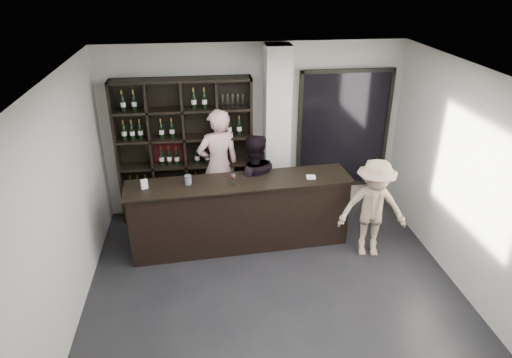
{
  "coord_description": "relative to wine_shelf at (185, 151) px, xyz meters",
  "views": [
    {
      "loc": [
        -0.86,
        -4.48,
        4.04
      ],
      "look_at": [
        -0.16,
        1.1,
        1.33
      ],
      "focal_mm": 32.0,
      "sensor_mm": 36.0,
      "label": 1
    }
  ],
  "objects": [
    {
      "name": "spit_cup",
      "position": [
        0.05,
        -1.04,
        -0.03
      ],
      "size": [
        0.11,
        0.11,
        0.14
      ],
      "primitive_type": "cylinder",
      "rotation": [
        0.0,
        0.0,
        0.04
      ],
      "color": "#A8BDC9",
      "rests_on": "tasting_counter"
    },
    {
      "name": "floor",
      "position": [
        1.15,
        -2.57,
        -1.2
      ],
      "size": [
        5.0,
        5.5,
        0.01
      ],
      "primitive_type": "cube",
      "color": "black",
      "rests_on": "ground"
    },
    {
      "name": "wine_glass",
      "position": [
        0.7,
        -1.15,
        0.01
      ],
      "size": [
        0.11,
        0.11,
        0.21
      ],
      "primitive_type": null,
      "rotation": [
        0.0,
        0.0,
        -0.28
      ],
      "color": "white",
      "rests_on": "tasting_counter"
    },
    {
      "name": "wine_shelf",
      "position": [
        0.0,
        0.0,
        0.0
      ],
      "size": [
        2.2,
        0.35,
        2.4
      ],
      "primitive_type": null,
      "color": "black",
      "rests_on": "floor"
    },
    {
      "name": "card_stand",
      "position": [
        -0.56,
        -1.11,
        -0.03
      ],
      "size": [
        0.1,
        0.08,
        0.14
      ],
      "primitive_type": "cube",
      "rotation": [
        0.0,
        0.0,
        0.39
      ],
      "color": "white",
      "rests_on": "tasting_counter"
    },
    {
      "name": "customer",
      "position": [
        2.7,
        -1.52,
        -0.43
      ],
      "size": [
        1.07,
        0.71,
        1.54
      ],
      "primitive_type": "imported",
      "rotation": [
        0.0,
        0.0,
        -0.14
      ],
      "color": "tan",
      "rests_on": "floor"
    },
    {
      "name": "taster_pink",
      "position": [
        0.53,
        -0.17,
        -0.23
      ],
      "size": [
        0.81,
        0.64,
        1.95
      ],
      "primitive_type": "imported",
      "rotation": [
        0.0,
        0.0,
        3.41
      ],
      "color": "#FFC3C2",
      "rests_on": "floor"
    },
    {
      "name": "taster_black",
      "position": [
        1.05,
        -0.65,
        -0.36
      ],
      "size": [
        0.84,
        0.66,
        1.67
      ],
      "primitive_type": "imported",
      "rotation": [
        0.0,
        0.0,
        3.18
      ],
      "color": "black",
      "rests_on": "floor"
    },
    {
      "name": "napkin_stack",
      "position": [
        1.87,
        -1.05,
        -0.09
      ],
      "size": [
        0.15,
        0.15,
        0.02
      ],
      "primitive_type": "cube",
      "rotation": [
        0.0,
        0.0,
        -0.14
      ],
      "color": "white",
      "rests_on": "tasting_counter"
    },
    {
      "name": "structural_column",
      "position": [
        1.5,
        -0.1,
        0.25
      ],
      "size": [
        0.4,
        0.4,
        2.9
      ],
      "primitive_type": "cube",
      "color": "silver",
      "rests_on": "floor"
    },
    {
      "name": "glass_panel",
      "position": [
        2.7,
        0.12,
        0.2
      ],
      "size": [
        1.6,
        0.08,
        2.1
      ],
      "color": "black",
      "rests_on": "floor"
    },
    {
      "name": "tasting_counter",
      "position": [
        0.8,
        -1.03,
        -0.65
      ],
      "size": [
        3.34,
        0.69,
        1.1
      ],
      "rotation": [
        0.0,
        0.0,
        0.07
      ],
      "color": "black",
      "rests_on": "floor"
    }
  ]
}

